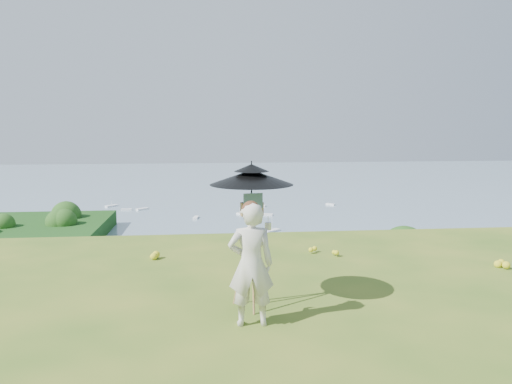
{
  "coord_description": "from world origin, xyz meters",
  "views": [
    {
      "loc": [
        -2.33,
        -4.22,
        2.5
      ],
      "look_at": [
        -1.41,
        4.72,
        1.26
      ],
      "focal_mm": 35.0,
      "sensor_mm": 36.0,
      "label": 1
    }
  ],
  "objects": [
    {
      "name": "field_easel",
      "position": [
        -1.71,
        2.33,
        0.79
      ],
      "size": [
        0.69,
        0.69,
        1.59
      ],
      "primitive_type": null,
      "rotation": [
        0.0,
        0.0,
        0.16
      ],
      "color": "#A77946",
      "rests_on": "ground"
    },
    {
      "name": "wildflowers",
      "position": [
        0.0,
        0.25,
        0.06
      ],
      "size": [
        10.0,
        10.5,
        0.12
      ],
      "primitive_type": null,
      "color": "yellow",
      "rests_on": "ground"
    },
    {
      "name": "harbor_town",
      "position": [
        0.0,
        75.0,
        -29.5
      ],
      "size": [
        110.0,
        22.0,
        5.0
      ],
      "primitive_type": null,
      "color": "silver",
      "rests_on": "shoreline_tier"
    },
    {
      "name": "slope_trees",
      "position": [
        0.0,
        35.0,
        -15.0
      ],
      "size": [
        110.0,
        50.0,
        6.0
      ],
      "primitive_type": null,
      "color": "#224715",
      "rests_on": "forest_slope"
    },
    {
      "name": "painter_cap",
      "position": [
        -1.78,
        1.72,
        1.51
      ],
      "size": [
        0.22,
        0.26,
        0.1
      ],
      "primitive_type": null,
      "rotation": [
        0.0,
        0.0,
        -0.03
      ],
      "color": "#D37477",
      "rests_on": "painter"
    },
    {
      "name": "sun_umbrella",
      "position": [
        -1.71,
        2.36,
        1.66
      ],
      "size": [
        1.17,
        1.17,
        0.7
      ],
      "primitive_type": null,
      "rotation": [
        0.0,
        0.0,
        -0.04
      ],
      "color": "black",
      "rests_on": "field_easel"
    },
    {
      "name": "bay_water",
      "position": [
        0.0,
        240.0,
        -34.0
      ],
      "size": [
        700.0,
        700.0,
        0.0
      ],
      "primitive_type": "plane",
      "color": "#7792AA",
      "rests_on": "ground"
    },
    {
      "name": "painter",
      "position": [
        -1.78,
        1.72,
        0.78
      ],
      "size": [
        0.57,
        0.37,
        1.55
      ],
      "primitive_type": "imported",
      "rotation": [
        0.0,
        0.0,
        3.14
      ],
      "color": "silver",
      "rests_on": "ground"
    },
    {
      "name": "moored_boats",
      "position": [
        -12.5,
        161.0,
        -33.65
      ],
      "size": [
        140.0,
        140.0,
        0.7
      ],
      "primitive_type": null,
      "color": "white",
      "rests_on": "bay_water"
    },
    {
      "name": "shoreline_tier",
      "position": [
        0.0,
        75.0,
        -36.0
      ],
      "size": [
        170.0,
        28.0,
        8.0
      ],
      "primitive_type": "cube",
      "color": "slate",
      "rests_on": "bay_water"
    }
  ]
}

